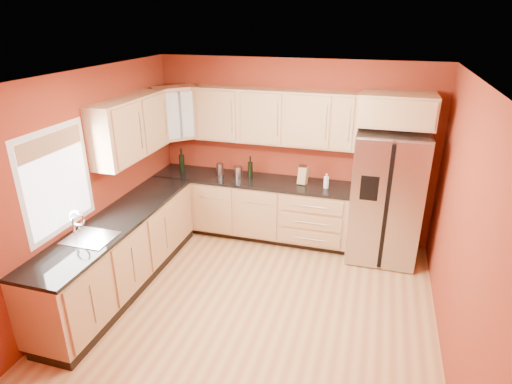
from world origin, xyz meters
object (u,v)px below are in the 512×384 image
at_px(knife_block, 303,176).
at_px(soap_dispenser, 326,181).
at_px(refrigerator, 386,197).
at_px(wine_bottle_a, 250,167).
at_px(canister_left, 220,169).

height_order(knife_block, soap_dispenser, knife_block).
bearing_deg(refrigerator, wine_bottle_a, 176.45).
height_order(canister_left, soap_dispenser, soap_dispenser).
distance_m(canister_left, wine_bottle_a, 0.47).
distance_m(refrigerator, canister_left, 2.40).
distance_m(knife_block, soap_dispenser, 0.34).
height_order(wine_bottle_a, knife_block, wine_bottle_a).
bearing_deg(knife_block, soap_dispenser, 0.71).
distance_m(canister_left, knife_block, 1.25).
height_order(canister_left, knife_block, knife_block).
relative_size(knife_block, soap_dispenser, 1.15).
xyz_separation_m(refrigerator, soap_dispenser, (-0.81, 0.03, 0.13)).
relative_size(wine_bottle_a, knife_block, 1.35).
bearing_deg(knife_block, wine_bottle_a, -170.20).
xyz_separation_m(refrigerator, wine_bottle_a, (-1.93, 0.12, 0.19)).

